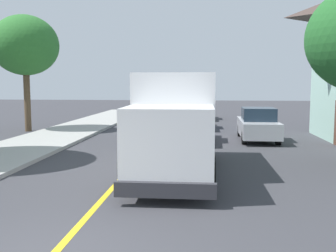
{
  "coord_description": "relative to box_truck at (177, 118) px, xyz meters",
  "views": [
    {
      "loc": [
        2.56,
        -5.96,
        2.9
      ],
      "look_at": [
        1.24,
        7.61,
        1.4
      ],
      "focal_mm": 41.78,
      "sensor_mm": 36.0,
      "label": 1
    }
  ],
  "objects": [
    {
      "name": "parked_car_far",
      "position": [
        0.44,
        18.76,
        -0.97
      ],
      "size": [
        1.88,
        4.43,
        1.67
      ],
      "color": "#4C564C",
      "rests_on": "ground"
    },
    {
      "name": "box_truck",
      "position": [
        0.0,
        0.0,
        0.0
      ],
      "size": [
        2.44,
        7.19,
        3.2
      ],
      "color": "white",
      "rests_on": "ground"
    },
    {
      "name": "parked_car_mid",
      "position": [
        0.22,
        12.42,
        -0.97
      ],
      "size": [
        1.94,
        4.46,
        1.67
      ],
      "color": "#2D4793",
      "rests_on": "ground"
    },
    {
      "name": "centre_line_yellow",
      "position": [
        -1.61,
        3.28,
        -1.76
      ],
      "size": [
        0.16,
        56.0,
        0.01
      ],
      "primitive_type": "cube",
      "color": "gold",
      "rests_on": "ground"
    },
    {
      "name": "street_tree_down_block",
      "position": [
        -9.74,
        9.88,
        3.33
      ],
      "size": [
        3.94,
        3.94,
        6.9
      ],
      "color": "brown",
      "rests_on": "ground"
    },
    {
      "name": "parked_van_across",
      "position": [
        3.59,
        7.33,
        -0.97
      ],
      "size": [
        1.85,
        4.42,
        1.67
      ],
      "color": "#B7B7BC",
      "rests_on": "ground"
    },
    {
      "name": "parked_car_near",
      "position": [
        0.22,
        6.7,
        -0.97
      ],
      "size": [
        1.92,
        4.45,
        1.67
      ],
      "color": "silver",
      "rests_on": "ground"
    }
  ]
}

